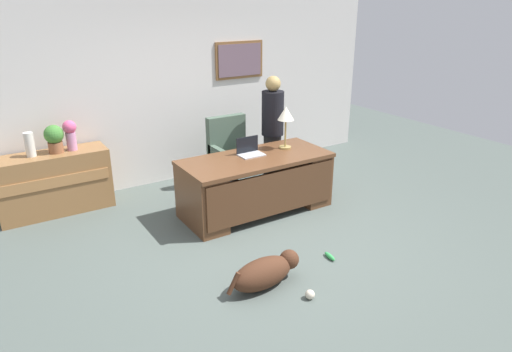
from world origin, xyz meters
name	(u,v)px	position (x,y,z in m)	size (l,w,h in m)	color
ground_plane	(274,243)	(0.00, 0.00, 0.00)	(12.00, 12.00, 0.00)	#4C5651
back_wall	(178,91)	(0.01, 2.60, 1.35)	(7.00, 0.16, 2.70)	silver
desk	(257,182)	(0.30, 0.83, 0.41)	(1.94, 0.87, 0.76)	brown
credenza	(54,183)	(-1.94, 2.25, 0.40)	(1.39, 0.50, 0.81)	olive
armchair	(232,157)	(0.43, 1.72, 0.48)	(0.60, 0.59, 1.06)	#475B4C
person_standing	(272,131)	(1.00, 1.53, 0.84)	(0.32, 0.32, 1.64)	#262323
dog_lying	(265,272)	(-0.54, -0.65, 0.15)	(0.85, 0.34, 0.30)	#472819
laptop	(250,150)	(0.28, 0.99, 0.81)	(0.32, 0.22, 0.22)	#B2B5BA
desk_lamp	(286,116)	(0.83, 0.96, 1.20)	(0.22, 0.22, 0.57)	#9E8447
vase_with_flowers	(70,133)	(-1.65, 2.25, 1.03)	(0.17, 0.17, 0.39)	#C985B1
vase_empty	(30,145)	(-2.14, 2.25, 0.96)	(0.12, 0.12, 0.31)	silver
potted_plant	(54,138)	(-1.85, 2.25, 1.00)	(0.24, 0.24, 0.36)	brown
dog_toy_ball	(310,294)	(-0.31, -1.05, 0.05)	(0.09, 0.09, 0.09)	beige
dog_toy_bone	(330,256)	(0.33, -0.60, 0.03)	(0.18, 0.05, 0.05)	green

